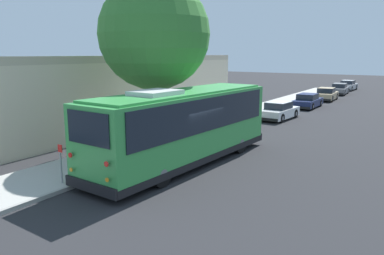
% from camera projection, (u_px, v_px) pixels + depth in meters
% --- Properties ---
extents(ground_plane, '(160.00, 160.00, 0.00)m').
position_uv_depth(ground_plane, '(185.00, 165.00, 16.33)').
color(ground_plane, '#28282B').
extents(sidewalk_slab, '(80.00, 3.07, 0.15)m').
position_uv_depth(sidewalk_slab, '(127.00, 152.00, 18.12)').
color(sidewalk_slab, '#B2AFA8').
rests_on(sidewalk_slab, ground).
extents(curb_strip, '(80.00, 0.14, 0.15)m').
position_uv_depth(curb_strip, '(152.00, 157.00, 17.27)').
color(curb_strip, '#9D9A94').
rests_on(curb_strip, ground).
extents(shuttle_bus, '(10.59, 3.08, 3.38)m').
position_uv_depth(shuttle_bus, '(184.00, 123.00, 16.22)').
color(shuttle_bus, green).
rests_on(shuttle_bus, ground).
extents(parked_sedan_white, '(4.21, 1.94, 1.31)m').
position_uv_depth(parked_sedan_white, '(279.00, 111.00, 27.63)').
color(parked_sedan_white, silver).
rests_on(parked_sedan_white, ground).
extents(parked_sedan_navy, '(4.43, 1.80, 1.27)m').
position_uv_depth(parked_sedan_navy, '(308.00, 101.00, 33.62)').
color(parked_sedan_navy, '#19234C').
rests_on(parked_sedan_navy, ground).
extents(parked_sedan_tan, '(4.26, 1.94, 1.32)m').
position_uv_depth(parked_sedan_tan, '(326.00, 94.00, 38.93)').
color(parked_sedan_tan, tan).
rests_on(parked_sedan_tan, ground).
extents(parked_sedan_gray, '(4.58, 1.87, 1.31)m').
position_uv_depth(parked_sedan_gray, '(340.00, 89.00, 44.73)').
color(parked_sedan_gray, slate).
rests_on(parked_sedan_gray, ground).
extents(parked_sedan_silver, '(4.31, 1.88, 1.32)m').
position_uv_depth(parked_sedan_silver, '(348.00, 86.00, 49.73)').
color(parked_sedan_silver, '#A8AAAF').
rests_on(parked_sedan_silver, ground).
extents(street_tree, '(5.44, 5.44, 9.11)m').
position_uv_depth(street_tree, '(156.00, 27.00, 18.25)').
color(street_tree, brown).
rests_on(street_tree, sidewalk_slab).
extents(sign_post_near, '(0.06, 0.22, 1.44)m').
position_uv_depth(sign_post_near, '(61.00, 163.00, 13.48)').
color(sign_post_near, gray).
rests_on(sign_post_near, sidewalk_slab).
extents(sign_post_far, '(0.06, 0.06, 1.31)m').
position_uv_depth(sign_post_far, '(91.00, 157.00, 14.65)').
color(sign_post_far, gray).
rests_on(sign_post_far, sidewalk_slab).
extents(fire_hydrant, '(0.22, 0.22, 0.81)m').
position_uv_depth(fire_hydrant, '(232.00, 119.00, 24.67)').
color(fire_hydrant, red).
rests_on(fire_hydrant, sidewalk_slab).
extents(building_backdrop, '(24.50, 8.79, 4.66)m').
position_uv_depth(building_backdrop, '(89.00, 93.00, 25.80)').
color(building_backdrop, beige).
rests_on(building_backdrop, ground).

